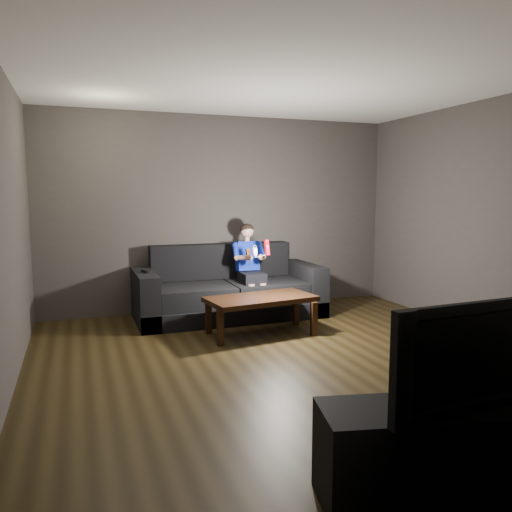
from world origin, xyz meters
name	(u,v)px	position (x,y,z in m)	size (l,w,h in m)	color
floor	(296,362)	(0.00, 0.00, 0.00)	(5.00, 5.00, 0.00)	black
back_wall	(223,213)	(0.00, 2.50, 1.35)	(5.00, 0.04, 2.70)	#3D3835
left_wall	(1,230)	(-2.50, 0.00, 1.35)	(0.04, 5.00, 2.70)	#3D3835
right_wall	(502,219)	(2.50, 0.00, 1.35)	(0.04, 5.00, 2.70)	#3D3835
ceiling	(299,74)	(0.00, 0.00, 2.70)	(5.00, 5.00, 0.02)	silver
sofa	(228,294)	(-0.09, 1.97, 0.31)	(2.43, 1.05, 0.94)	black
child	(250,260)	(0.19, 1.90, 0.75)	(0.44, 0.54, 1.08)	black
wii_remote_red	(267,247)	(0.27, 1.48, 0.96)	(0.06, 0.08, 0.20)	red
nunchuk_white	(255,251)	(0.11, 1.48, 0.92)	(0.07, 0.10, 0.16)	white
wii_remote_black	(145,271)	(-1.18, 1.88, 0.68)	(0.07, 0.16, 0.03)	black
coffee_table	(261,302)	(0.01, 1.01, 0.39)	(1.31, 0.78, 0.45)	black
media_console	(453,451)	(-0.11, -2.27, 0.26)	(1.44, 0.41, 0.51)	black
tv	(458,353)	(-0.11, -2.27, 0.80)	(1.00, 0.13, 0.58)	black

